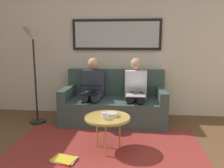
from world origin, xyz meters
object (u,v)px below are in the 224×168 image
at_px(couch, 114,104).
at_px(magazine_stack, 64,160).
at_px(framed_mirror, 117,35).
at_px(standing_lamp, 33,45).
at_px(coffee_table, 107,118).
at_px(person_right, 93,88).
at_px(laptop_silver, 136,90).
at_px(bowl, 112,115).
at_px(laptop_black, 90,89).
at_px(person_left, 136,89).
at_px(cup, 104,116).

relative_size(couch, magazine_stack, 5.37).
height_order(framed_mirror, standing_lamp, framed_mirror).
xyz_separation_m(coffee_table, person_right, (0.41, -1.15, 0.16)).
distance_m(couch, standing_lamp, 1.74).
relative_size(coffee_table, magazine_stack, 1.77).
xyz_separation_m(framed_mirror, standing_lamp, (1.35, 0.66, -0.18)).
xyz_separation_m(coffee_table, magazine_stack, (0.49, 0.36, -0.42)).
bearing_deg(magazine_stack, laptop_silver, -123.88).
bearing_deg(laptop_silver, magazine_stack, 56.12).
xyz_separation_m(person_right, standing_lamp, (0.97, 0.20, 0.76)).
relative_size(couch, person_right, 1.58).
height_order(couch, bowl, couch).
xyz_separation_m(laptop_silver, laptop_black, (0.76, -0.00, -0.00)).
bearing_deg(magazine_stack, person_right, -93.21).
relative_size(bowl, laptop_silver, 0.44).
xyz_separation_m(coffee_table, laptop_black, (0.41, -0.91, 0.19)).
bearing_deg(standing_lamp, person_right, -168.43).
xyz_separation_m(person_left, laptop_black, (0.76, 0.24, 0.02)).
bearing_deg(bowl, laptop_silver, -109.26).
relative_size(couch, laptop_black, 4.84).
bearing_deg(laptop_black, magazine_stack, 86.19).
relative_size(framed_mirror, coffee_table, 2.82).
height_order(bowl, laptop_silver, laptop_silver).
bearing_deg(person_right, person_left, 180.00).
bearing_deg(person_right, cup, 106.92).
bearing_deg(person_right, laptop_black, 90.00).
height_order(cup, person_left, person_left).
height_order(bowl, person_right, person_right).
bearing_deg(laptop_silver, person_right, -17.57).
relative_size(framed_mirror, magazine_stack, 5.00).
bearing_deg(magazine_stack, framed_mirror, -103.37).
distance_m(coffee_table, person_left, 1.21).
bearing_deg(coffee_table, magazine_stack, 35.85).
height_order(laptop_silver, laptop_black, laptop_black).
relative_size(coffee_table, person_right, 0.52).
xyz_separation_m(laptop_black, standing_lamp, (0.97, -0.04, 0.74)).
xyz_separation_m(person_right, laptop_black, (0.00, 0.24, 0.02)).
bearing_deg(person_left, framed_mirror, -50.14).
distance_m(laptop_black, standing_lamp, 1.22).
height_order(person_left, laptop_silver, person_left).
relative_size(person_right, standing_lamp, 0.69).
distance_m(coffee_table, laptop_silver, 0.99).
bearing_deg(bowl, cup, 57.90).
xyz_separation_m(couch, framed_mirror, (0.00, -0.39, 1.24)).
distance_m(couch, coffee_table, 1.22).
relative_size(couch, bowl, 11.28).
xyz_separation_m(cup, standing_lamp, (1.35, -1.04, 0.87)).
xyz_separation_m(couch, standing_lamp, (1.35, 0.27, 1.06)).
bearing_deg(laptop_silver, standing_lamp, -1.41).
distance_m(laptop_black, magazine_stack, 1.41).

